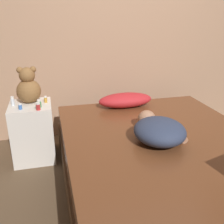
# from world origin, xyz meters

# --- Properties ---
(ground_plane) EXTENTS (12.00, 12.00, 0.00)m
(ground_plane) POSITION_xyz_m (0.00, 0.00, 0.00)
(ground_plane) COLOR brown
(wall_back) EXTENTS (8.00, 0.06, 2.60)m
(wall_back) POSITION_xyz_m (0.00, 1.32, 1.30)
(wall_back) COLOR tan
(wall_back) RESTS_ON ground_plane
(bed) EXTENTS (1.68, 2.09, 0.47)m
(bed) POSITION_xyz_m (0.00, 0.00, 0.23)
(bed) COLOR #4C331E
(bed) RESTS_ON ground_plane
(nightstand) EXTENTS (0.41, 0.43, 0.60)m
(nightstand) POSITION_xyz_m (-1.11, 0.78, 0.30)
(nightstand) COLOR silver
(nightstand) RESTS_ON ground_plane
(pillow) EXTENTS (0.61, 0.27, 0.16)m
(pillow) POSITION_xyz_m (-0.09, 0.84, 0.55)
(pillow) COLOR red
(pillow) RESTS_ON bed
(person_lying) EXTENTS (0.43, 0.61, 0.20)m
(person_lying) POSITION_xyz_m (-0.06, -0.01, 0.57)
(person_lying) COLOR #2D3851
(person_lying) RESTS_ON bed
(teddy_bear) EXTENTS (0.24, 0.24, 0.37)m
(teddy_bear) POSITION_xyz_m (-1.10, 0.86, 0.76)
(teddy_bear) COLOR brown
(teddy_bear) RESTS_ON nightstand
(bottle_red) EXTENTS (0.04, 0.04, 0.07)m
(bottle_red) POSITION_xyz_m (-1.02, 0.61, 0.64)
(bottle_red) COLOR #B72D2D
(bottle_red) RESTS_ON nightstand
(bottle_clear) EXTENTS (0.04, 0.04, 0.09)m
(bottle_clear) POSITION_xyz_m (-1.26, 0.80, 0.65)
(bottle_clear) COLOR silver
(bottle_clear) RESTS_ON nightstand
(bottle_amber) EXTENTS (0.03, 0.03, 0.07)m
(bottle_amber) POSITION_xyz_m (-0.95, 0.81, 0.64)
(bottle_amber) COLOR gold
(bottle_amber) RESTS_ON nightstand
(bottle_blue) EXTENTS (0.03, 0.03, 0.06)m
(bottle_blue) POSITION_xyz_m (-1.18, 0.67, 0.63)
(bottle_blue) COLOR #3866B2
(bottle_blue) RESTS_ON nightstand
(bottle_green) EXTENTS (0.04, 0.04, 0.08)m
(bottle_green) POSITION_xyz_m (-1.01, 0.68, 0.64)
(bottle_green) COLOR #3D8E4C
(bottle_green) RESTS_ON nightstand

